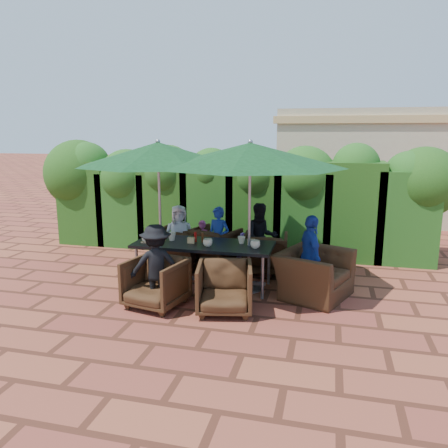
% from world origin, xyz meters
% --- Properties ---
extents(ground, '(80.00, 80.00, 0.00)m').
position_xyz_m(ground, '(0.00, 0.00, 0.00)').
color(ground, brown).
rests_on(ground, ground).
extents(dining_table, '(2.32, 0.90, 0.75)m').
position_xyz_m(dining_table, '(0.01, -0.07, 0.68)').
color(dining_table, black).
rests_on(dining_table, ground).
extents(umbrella_left, '(2.71, 2.71, 2.46)m').
position_xyz_m(umbrella_left, '(-0.76, -0.04, 2.21)').
color(umbrella_left, gray).
rests_on(umbrella_left, ground).
extents(umbrella_right, '(3.02, 3.02, 2.46)m').
position_xyz_m(umbrella_right, '(0.78, -0.05, 2.21)').
color(umbrella_right, gray).
rests_on(umbrella_right, ground).
extents(chair_far_left, '(0.83, 0.78, 0.84)m').
position_xyz_m(chair_far_left, '(-0.77, 0.84, 0.42)').
color(chair_far_left, black).
rests_on(chair_far_left, ground).
extents(chair_far_mid, '(1.04, 1.01, 0.86)m').
position_xyz_m(chair_far_mid, '(-0.10, 0.98, 0.43)').
color(chair_far_mid, black).
rests_on(chair_far_mid, ground).
extents(chair_far_right, '(0.85, 0.81, 0.82)m').
position_xyz_m(chair_far_right, '(0.91, 0.92, 0.41)').
color(chair_far_right, black).
rests_on(chair_far_right, ground).
extents(chair_near_left, '(0.92, 0.89, 0.81)m').
position_xyz_m(chair_near_left, '(-0.43, -1.09, 0.40)').
color(chair_near_left, black).
rests_on(chair_near_left, ground).
extents(chair_near_right, '(0.92, 0.88, 0.80)m').
position_xyz_m(chair_near_right, '(0.61, -1.05, 0.40)').
color(chair_near_right, black).
rests_on(chair_near_right, ground).
extents(chair_end_right, '(1.10, 1.31, 0.98)m').
position_xyz_m(chair_end_right, '(1.83, -0.10, 0.49)').
color(chair_end_right, black).
rests_on(chair_end_right, ground).
extents(adult_far_left, '(0.69, 0.57, 1.21)m').
position_xyz_m(adult_far_left, '(-0.75, 0.84, 0.61)').
color(adult_far_left, silver).
rests_on(adult_far_left, ground).
extents(adult_far_mid, '(0.51, 0.46, 1.22)m').
position_xyz_m(adult_far_mid, '(0.04, 0.79, 0.61)').
color(adult_far_mid, navy).
rests_on(adult_far_mid, ground).
extents(adult_far_right, '(0.72, 0.58, 1.29)m').
position_xyz_m(adult_far_right, '(0.82, 0.97, 0.65)').
color(adult_far_right, black).
rests_on(adult_far_right, ground).
extents(adult_near_left, '(0.87, 0.66, 1.24)m').
position_xyz_m(adult_near_left, '(-0.45, -1.02, 0.62)').
color(adult_near_left, black).
rests_on(adult_near_left, ground).
extents(adult_end_right, '(0.63, 0.85, 1.29)m').
position_xyz_m(adult_end_right, '(1.77, -0.01, 0.65)').
color(adult_end_right, navy).
rests_on(adult_end_right, ground).
extents(child_left, '(0.34, 0.29, 0.89)m').
position_xyz_m(child_left, '(-0.35, 1.06, 0.45)').
color(child_left, '#C74686').
rests_on(child_left, ground).
extents(child_right, '(0.27, 0.23, 0.73)m').
position_xyz_m(child_right, '(0.49, 0.90, 0.37)').
color(child_right, '#784CA5').
rests_on(child_right, ground).
extents(pedestrian_a, '(1.81, 0.83, 1.87)m').
position_xyz_m(pedestrian_a, '(1.85, 4.11, 0.94)').
color(pedestrian_a, green).
rests_on(pedestrian_a, ground).
extents(pedestrian_b, '(1.00, 0.79, 1.83)m').
position_xyz_m(pedestrian_b, '(2.78, 4.26, 0.91)').
color(pedestrian_b, '#C74686').
rests_on(pedestrian_b, ground).
extents(pedestrian_c, '(1.17, 1.10, 1.73)m').
position_xyz_m(pedestrian_c, '(3.53, 4.31, 0.86)').
color(pedestrian_c, gray).
rests_on(pedestrian_c, ground).
extents(cup_a, '(0.16, 0.16, 0.13)m').
position_xyz_m(cup_a, '(-0.93, -0.25, 0.81)').
color(cup_a, beige).
rests_on(cup_a, dining_table).
extents(cup_b, '(0.15, 0.15, 0.14)m').
position_xyz_m(cup_b, '(-0.57, -0.02, 0.82)').
color(cup_b, beige).
rests_on(cup_b, dining_table).
extents(cup_c, '(0.16, 0.16, 0.12)m').
position_xyz_m(cup_c, '(0.14, -0.25, 0.81)').
color(cup_c, beige).
rests_on(cup_c, dining_table).
extents(cup_d, '(0.13, 0.13, 0.12)m').
position_xyz_m(cup_d, '(0.63, 0.06, 0.81)').
color(cup_d, beige).
rests_on(cup_d, dining_table).
extents(cup_e, '(0.16, 0.16, 0.13)m').
position_xyz_m(cup_e, '(0.90, -0.18, 0.81)').
color(cup_e, beige).
rests_on(cup_e, dining_table).
extents(ketchup_bottle, '(0.04, 0.04, 0.17)m').
position_xyz_m(ketchup_bottle, '(-0.15, -0.01, 0.83)').
color(ketchup_bottle, '#B20C0A').
rests_on(ketchup_bottle, dining_table).
extents(sauce_bottle, '(0.04, 0.04, 0.17)m').
position_xyz_m(sauce_bottle, '(-0.02, -0.02, 0.83)').
color(sauce_bottle, '#4C230C').
rests_on(sauce_bottle, dining_table).
extents(serving_tray, '(0.35, 0.25, 0.02)m').
position_xyz_m(serving_tray, '(-0.84, -0.19, 0.76)').
color(serving_tray, '#AD8054').
rests_on(serving_tray, dining_table).
extents(number_block_left, '(0.12, 0.06, 0.10)m').
position_xyz_m(number_block_left, '(-0.19, -0.13, 0.80)').
color(number_block_left, tan).
rests_on(number_block_left, dining_table).
extents(number_block_right, '(0.12, 0.06, 0.10)m').
position_xyz_m(number_block_right, '(0.81, 0.01, 0.80)').
color(number_block_right, tan).
rests_on(number_block_right, dining_table).
extents(hedge_wall, '(9.10, 1.60, 2.40)m').
position_xyz_m(hedge_wall, '(-0.23, 2.32, 1.31)').
color(hedge_wall, '#173E11').
rests_on(hedge_wall, ground).
extents(building, '(6.20, 3.08, 3.20)m').
position_xyz_m(building, '(3.50, 6.99, 1.61)').
color(building, '#BFB28E').
rests_on(building, ground).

